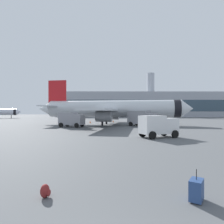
{
  "coord_description": "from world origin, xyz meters",
  "views": [
    {
      "loc": [
        0.03,
        -2.5,
        3.08
      ],
      "look_at": [
        0.25,
        25.33,
        3.0
      ],
      "focal_mm": 31.46,
      "sensor_mm": 36.0,
      "label": 1
    }
  ],
  "objects_px": {
    "safety_cone_near": "(113,121)",
    "traveller_backpack": "(45,191)",
    "fuel_truck": "(142,118)",
    "safety_cone_mid": "(90,122)",
    "service_truck": "(71,119)",
    "rolling_suitcase": "(196,190)",
    "airplane_at_gate": "(112,109)",
    "cargo_van": "(158,125)"
  },
  "relations": [
    {
      "from": "safety_cone_near",
      "to": "rolling_suitcase",
      "type": "relative_size",
      "value": 0.63
    },
    {
      "from": "service_truck",
      "to": "traveller_backpack",
      "type": "height_order",
      "value": "service_truck"
    },
    {
      "from": "airplane_at_gate",
      "to": "rolling_suitcase",
      "type": "bearing_deg",
      "value": -86.09
    },
    {
      "from": "safety_cone_mid",
      "to": "traveller_backpack",
      "type": "relative_size",
      "value": 1.59
    },
    {
      "from": "service_truck",
      "to": "safety_cone_near",
      "type": "distance_m",
      "value": 19.77
    },
    {
      "from": "rolling_suitcase",
      "to": "safety_cone_mid",
      "type": "bearing_deg",
      "value": 100.45
    },
    {
      "from": "fuel_truck",
      "to": "rolling_suitcase",
      "type": "xyz_separation_m",
      "value": [
        -3.65,
        -34.08,
        -1.38
      ]
    },
    {
      "from": "airplane_at_gate",
      "to": "cargo_van",
      "type": "height_order",
      "value": "airplane_at_gate"
    },
    {
      "from": "safety_cone_near",
      "to": "airplane_at_gate",
      "type": "bearing_deg",
      "value": -92.05
    },
    {
      "from": "airplane_at_gate",
      "to": "service_truck",
      "type": "distance_m",
      "value": 10.4
    },
    {
      "from": "cargo_van",
      "to": "fuel_truck",
      "type": "bearing_deg",
      "value": 86.77
    },
    {
      "from": "safety_cone_near",
      "to": "safety_cone_mid",
      "type": "height_order",
      "value": "safety_cone_mid"
    },
    {
      "from": "fuel_truck",
      "to": "safety_cone_mid",
      "type": "distance_m",
      "value": 16.31
    },
    {
      "from": "fuel_truck",
      "to": "rolling_suitcase",
      "type": "bearing_deg",
      "value": -96.12
    },
    {
      "from": "fuel_truck",
      "to": "traveller_backpack",
      "type": "height_order",
      "value": "fuel_truck"
    },
    {
      "from": "service_truck",
      "to": "fuel_truck",
      "type": "relative_size",
      "value": 0.84
    },
    {
      "from": "fuel_truck",
      "to": "safety_cone_near",
      "type": "relative_size",
      "value": 9.03
    },
    {
      "from": "cargo_van",
      "to": "traveller_backpack",
      "type": "height_order",
      "value": "cargo_van"
    },
    {
      "from": "airplane_at_gate",
      "to": "fuel_truck",
      "type": "bearing_deg",
      "value": -32.41
    },
    {
      "from": "safety_cone_near",
      "to": "fuel_truck",
      "type": "bearing_deg",
      "value": -69.39
    },
    {
      "from": "fuel_truck",
      "to": "service_truck",
      "type": "bearing_deg",
      "value": -170.84
    },
    {
      "from": "service_truck",
      "to": "traveller_backpack",
      "type": "distance_m",
      "value": 31.95
    },
    {
      "from": "safety_cone_mid",
      "to": "rolling_suitcase",
      "type": "height_order",
      "value": "rolling_suitcase"
    },
    {
      "from": "safety_cone_near",
      "to": "safety_cone_mid",
      "type": "xyz_separation_m",
      "value": [
        -6.13,
        -4.53,
        0.04
      ]
    },
    {
      "from": "safety_cone_near",
      "to": "traveller_backpack",
      "type": "xyz_separation_m",
      "value": [
        -3.1,
        -49.29,
        -0.11
      ]
    },
    {
      "from": "airplane_at_gate",
      "to": "safety_cone_near",
      "type": "bearing_deg",
      "value": 87.95
    },
    {
      "from": "fuel_truck",
      "to": "safety_cone_mid",
      "type": "height_order",
      "value": "fuel_truck"
    },
    {
      "from": "cargo_van",
      "to": "rolling_suitcase",
      "type": "xyz_separation_m",
      "value": [
        -2.65,
        -16.31,
        -1.06
      ]
    },
    {
      "from": "airplane_at_gate",
      "to": "fuel_truck",
      "type": "distance_m",
      "value": 7.64
    },
    {
      "from": "cargo_van",
      "to": "safety_cone_near",
      "type": "bearing_deg",
      "value": 98.27
    },
    {
      "from": "safety_cone_near",
      "to": "traveller_backpack",
      "type": "height_order",
      "value": "safety_cone_near"
    },
    {
      "from": "airplane_at_gate",
      "to": "service_truck",
      "type": "bearing_deg",
      "value": -142.01
    },
    {
      "from": "safety_cone_mid",
      "to": "rolling_suitcase",
      "type": "bearing_deg",
      "value": -79.55
    },
    {
      "from": "rolling_suitcase",
      "to": "cargo_van",
      "type": "bearing_deg",
      "value": 80.77
    },
    {
      "from": "service_truck",
      "to": "safety_cone_mid",
      "type": "bearing_deg",
      "value": 80.11
    },
    {
      "from": "safety_cone_mid",
      "to": "rolling_suitcase",
      "type": "distance_m",
      "value": 45.83
    },
    {
      "from": "fuel_truck",
      "to": "rolling_suitcase",
      "type": "distance_m",
      "value": 34.3
    },
    {
      "from": "fuel_truck",
      "to": "traveller_backpack",
      "type": "bearing_deg",
      "value": -104.83
    },
    {
      "from": "airplane_at_gate",
      "to": "safety_cone_near",
      "type": "relative_size",
      "value": 51.59
    },
    {
      "from": "fuel_truck",
      "to": "safety_cone_near",
      "type": "height_order",
      "value": "fuel_truck"
    },
    {
      "from": "service_truck",
      "to": "safety_cone_near",
      "type": "xyz_separation_m",
      "value": [
        8.45,
        17.83,
        -1.27
      ]
    },
    {
      "from": "safety_cone_mid",
      "to": "fuel_truck",
      "type": "bearing_deg",
      "value": -42.57
    }
  ]
}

